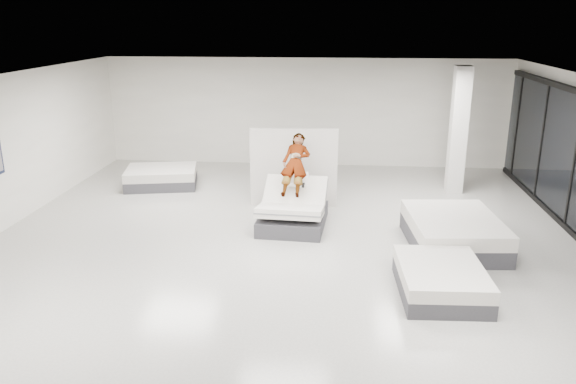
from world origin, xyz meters
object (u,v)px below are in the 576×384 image
object	(u,v)px
flat_bed_left_far	(162,177)
column	(458,131)
flat_bed_right_near	(441,280)
hero_bed	(293,211)
divider_panel	(294,168)
flat_bed_right_far	(453,232)
person	(295,172)
remote	(303,185)

from	to	relation	value
flat_bed_left_far	column	size ratio (longest dim) A/B	0.64
flat_bed_right_near	flat_bed_left_far	size ratio (longest dim) A/B	0.89
hero_bed	divider_panel	bearing A→B (deg)	94.35
flat_bed_right_far	flat_bed_right_near	size ratio (longest dim) A/B	1.29
person	column	xyz separation A→B (m)	(3.90, 2.58, 0.48)
hero_bed	person	world-z (taller)	person
person	flat_bed_left_far	distance (m)	4.53
remote	flat_bed_right_near	bearing A→B (deg)	-45.73
divider_panel	hero_bed	bearing A→B (deg)	-88.19
person	divider_panel	world-z (taller)	divider_panel
hero_bed	flat_bed_right_near	distance (m)	3.92
person	hero_bed	bearing A→B (deg)	-90.00
flat_bed_right_far	person	bearing A→B (deg)	160.18
divider_panel	column	bearing A→B (deg)	17.98
flat_bed_right_near	hero_bed	bearing A→B (deg)	132.54
flat_bed_right_near	flat_bed_left_far	world-z (taller)	flat_bed_left_far
hero_bed	divider_panel	world-z (taller)	divider_panel
hero_bed	divider_panel	size ratio (longest dim) A/B	0.92
person	divider_panel	bearing A→B (deg)	100.31
flat_bed_right_near	flat_bed_left_far	xyz separation A→B (m)	(-6.40, 5.56, 0.01)
person	flat_bed_left_far	bearing A→B (deg)	151.58
remote	divider_panel	xyz separation A→B (m)	(-0.32, 1.43, -0.01)
person	flat_bed_left_far	xyz separation A→B (m)	(-3.77, 2.36, -0.87)
divider_panel	person	bearing A→B (deg)	-85.88
hero_bed	column	size ratio (longest dim) A/B	0.59
person	flat_bed_left_far	world-z (taller)	person
flat_bed_right_far	flat_bed_left_far	bearing A→B (deg)	153.23
person	flat_bed_right_near	world-z (taller)	person
remote	column	bearing A→B (deg)	42.11
flat_bed_left_far	remote	bearing A→B (deg)	-34.50
hero_bed	person	bearing A→B (deg)	86.35
remote	flat_bed_right_near	world-z (taller)	remote
divider_panel	column	distance (m)	4.35
flat_bed_left_far	divider_panel	bearing A→B (deg)	-19.51
hero_bed	flat_bed_left_far	bearing A→B (deg)	144.50
flat_bed_right_far	hero_bed	bearing A→B (deg)	165.36
remote	column	world-z (taller)	column
remote	flat_bed_right_far	distance (m)	3.17
person	flat_bed_right_far	xyz separation A→B (m)	(3.20, -1.15, -0.82)
person	remote	bearing A→B (deg)	-57.85
remote	divider_panel	world-z (taller)	divider_panel
person	flat_bed_right_near	xyz separation A→B (m)	(2.63, -3.20, -0.88)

